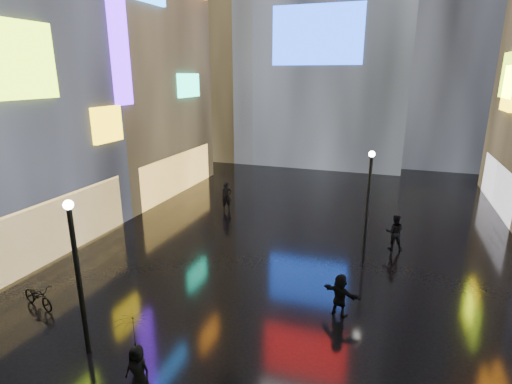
% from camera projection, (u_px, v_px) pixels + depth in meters
% --- Properties ---
extents(ground, '(140.00, 140.00, 0.00)m').
position_uv_depth(ground, '(304.00, 241.00, 21.74)').
color(ground, black).
rests_on(ground, ground).
extents(building_left_far, '(10.28, 12.00, 22.00)m').
position_uv_depth(building_left_far, '(112.00, 42.00, 29.09)').
color(building_left_far, black).
rests_on(building_left_far, ground).
extents(tower_flank_left, '(10.00, 10.00, 26.00)m').
position_uv_depth(tower_flank_left, '(224.00, 32.00, 42.39)').
color(tower_flank_left, black).
rests_on(tower_flank_left, ground).
extents(lamp_near, '(0.30, 0.30, 5.20)m').
position_uv_depth(lamp_near, '(77.00, 270.00, 12.23)').
color(lamp_near, black).
rests_on(lamp_near, ground).
extents(lamp_far, '(0.30, 0.30, 5.20)m').
position_uv_depth(lamp_far, '(368.00, 196.00, 19.64)').
color(lamp_far, black).
rests_on(lamp_far, ground).
extents(pedestrian_4, '(0.76, 0.50, 1.54)m').
position_uv_depth(pedestrian_4, '(138.00, 370.00, 11.16)').
color(pedestrian_4, black).
rests_on(pedestrian_4, ground).
extents(pedestrian_5, '(1.61, 1.03, 1.66)m').
position_uv_depth(pedestrian_5, '(340.00, 295.00, 14.81)').
color(pedestrian_5, black).
rests_on(pedestrian_5, ground).
extents(pedestrian_6, '(0.82, 0.79, 1.89)m').
position_uv_depth(pedestrian_6, '(227.00, 196.00, 26.41)').
color(pedestrian_6, black).
rests_on(pedestrian_6, ground).
extents(pedestrian_7, '(0.98, 0.80, 1.87)m').
position_uv_depth(pedestrian_7, '(394.00, 232.00, 20.45)').
color(pedestrian_7, black).
rests_on(pedestrian_7, ground).
extents(umbrella_2, '(1.47, 1.47, 0.94)m').
position_uv_depth(umbrella_2, '(134.00, 332.00, 10.81)').
color(umbrella_2, black).
rests_on(umbrella_2, pedestrian_4).
extents(bicycle, '(1.91, 1.04, 0.95)m').
position_uv_depth(bicycle, '(38.00, 296.00, 15.41)').
color(bicycle, black).
rests_on(bicycle, ground).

